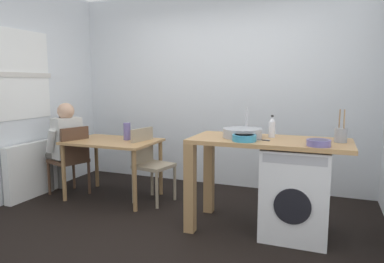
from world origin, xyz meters
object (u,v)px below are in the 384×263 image
(chair_opposite, at_px, (149,160))
(chair_person_seat, at_px, (71,157))
(utensil_crock, at_px, (341,135))
(colander, at_px, (319,142))
(mixing_bowl, at_px, (244,137))
(dining_table, at_px, (113,148))
(seated_person, at_px, (64,143))
(bottle_tall_green, at_px, (272,127))
(washing_machine, at_px, (296,192))
(vase, at_px, (127,131))

(chair_opposite, bearing_deg, chair_person_seat, -68.63)
(utensil_crock, bearing_deg, colander, -123.70)
(mixing_bowl, height_order, colander, mixing_bowl)
(dining_table, relative_size, seated_person, 0.92)
(seated_person, relative_size, mixing_bowl, 5.39)
(bottle_tall_green, relative_size, mixing_bowl, 0.99)
(chair_person_seat, xyz_separation_m, chair_opposite, (1.03, 0.19, 0.00))
(chair_opposite, bearing_deg, seated_person, -72.39)
(colander, bearing_deg, chair_person_seat, 171.97)
(dining_table, distance_m, chair_person_seat, 0.58)
(dining_table, bearing_deg, washing_machine, -8.27)
(chair_opposite, xyz_separation_m, utensil_crock, (2.14, -0.34, 0.48))
(utensil_crock, bearing_deg, chair_person_seat, 177.27)
(bottle_tall_green, height_order, vase, bottle_tall_green)
(seated_person, bearing_deg, washing_machine, -76.40)
(washing_machine, height_order, bottle_tall_green, bottle_tall_green)
(chair_opposite, relative_size, vase, 4.18)
(dining_table, height_order, chair_person_seat, chair_person_seat)
(bottle_tall_green, bearing_deg, vase, 170.67)
(chair_person_seat, relative_size, washing_machine, 1.05)
(dining_table, distance_m, washing_machine, 2.28)
(chair_person_seat, relative_size, utensil_crock, 3.00)
(chair_opposite, distance_m, colander, 2.10)
(chair_person_seat, bearing_deg, chair_opposite, -61.11)
(seated_person, relative_size, utensil_crock, 4.01)
(bottle_tall_green, xyz_separation_m, mixing_bowl, (-0.20, -0.32, -0.07))
(vase, bearing_deg, chair_person_seat, -162.27)
(seated_person, relative_size, colander, 6.00)
(bottle_tall_green, xyz_separation_m, colander, (0.44, -0.34, -0.07))
(vase, bearing_deg, chair_opposite, -6.25)
(dining_table, bearing_deg, seated_person, -174.10)
(dining_table, relative_size, vase, 5.11)
(seated_person, bearing_deg, colander, -80.03)
(utensil_crock, xyz_separation_m, vase, (-2.46, 0.37, -0.14))
(chair_opposite, xyz_separation_m, bottle_tall_green, (1.51, -0.27, 0.51))
(utensil_crock, relative_size, colander, 1.50)
(bottle_tall_green, bearing_deg, seated_person, 177.24)
(bottle_tall_green, relative_size, vase, 1.02)
(vase, bearing_deg, mixing_bowl, -20.88)
(bottle_tall_green, distance_m, colander, 0.57)
(chair_person_seat, bearing_deg, washing_machine, -75.63)
(bottle_tall_green, relative_size, colander, 1.10)
(colander, bearing_deg, bottle_tall_green, 142.43)
(dining_table, distance_m, mixing_bowl, 1.89)
(seated_person, bearing_deg, bottle_tall_green, -74.24)
(seated_person, bearing_deg, chair_person_seat, -90.00)
(chair_person_seat, distance_m, bottle_tall_green, 2.59)
(washing_machine, distance_m, colander, 0.59)
(chair_opposite, height_order, colander, colander)
(chair_person_seat, bearing_deg, vase, -53.75)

